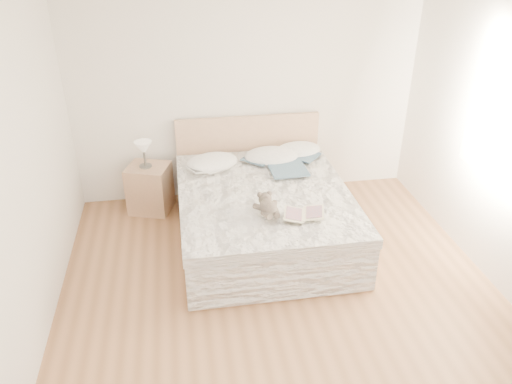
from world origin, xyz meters
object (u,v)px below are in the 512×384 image
(table_lamp, at_px, (144,149))
(childrens_book, at_px, (304,214))
(nightstand, at_px, (150,188))
(teddy_bear, at_px, (268,213))
(bed, at_px, (262,211))
(photo_book, at_px, (203,170))

(table_lamp, bearing_deg, childrens_book, -43.64)
(nightstand, bearing_deg, teddy_bear, -50.29)
(table_lamp, height_order, childrens_book, table_lamp)
(bed, height_order, table_lamp, bed)
(table_lamp, bearing_deg, teddy_bear, -49.79)
(teddy_bear, bearing_deg, photo_book, 107.49)
(photo_book, relative_size, childrens_book, 0.82)
(bed, bearing_deg, photo_book, 142.95)
(photo_book, bearing_deg, table_lamp, 125.70)
(nightstand, relative_size, childrens_book, 1.45)
(childrens_book, height_order, teddy_bear, teddy_bear)
(nightstand, distance_m, teddy_bear, 1.81)
(photo_book, bearing_deg, bed, -64.23)
(bed, height_order, teddy_bear, bed)
(table_lamp, bearing_deg, bed, -32.13)
(bed, relative_size, childrens_book, 5.54)
(childrens_book, bearing_deg, table_lamp, 151.89)
(nightstand, bearing_deg, photo_book, -27.97)
(teddy_bear, bearing_deg, nightstand, 120.61)
(nightstand, relative_size, table_lamp, 1.83)
(nightstand, height_order, table_lamp, table_lamp)
(photo_book, relative_size, teddy_bear, 1.07)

